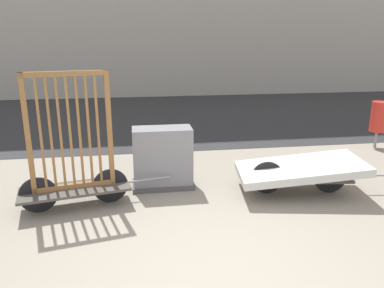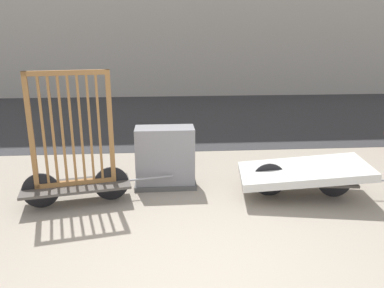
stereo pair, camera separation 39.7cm
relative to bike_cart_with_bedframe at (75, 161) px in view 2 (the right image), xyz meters
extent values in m
plane|color=gray|center=(1.75, -1.95, -0.68)|extent=(60.00, 60.00, 0.00)
cube|color=#2D2D30|center=(1.75, 6.59, -0.67)|extent=(56.00, 8.09, 0.01)
cube|color=#4C4742|center=(-0.01, 0.00, -0.39)|extent=(1.67, 0.91, 0.04)
cylinder|color=black|center=(0.50, 0.10, -0.41)|extent=(0.53, 0.14, 0.53)
cylinder|color=black|center=(-0.51, -0.10, -0.41)|extent=(0.53, 0.14, 0.53)
cylinder|color=gray|center=(1.11, 0.22, -0.39)|extent=(0.69, 0.17, 0.03)
cube|color=olive|center=(-0.01, 0.00, -0.34)|extent=(1.17, 0.30, 0.07)
cube|color=olive|center=(-0.01, 0.00, 1.31)|extent=(1.17, 0.30, 0.07)
cube|color=olive|center=(-0.55, -0.11, 0.48)|extent=(0.08, 0.08, 1.71)
cube|color=olive|center=(0.54, 0.11, 0.48)|extent=(0.08, 0.08, 1.71)
cube|color=olive|center=(-0.39, -0.08, 0.48)|extent=(0.04, 0.06, 1.64)
cube|color=olive|center=(-0.26, -0.05, 0.48)|extent=(0.04, 0.06, 1.64)
cube|color=olive|center=(-0.13, -0.03, 0.48)|extent=(0.04, 0.06, 1.64)
cube|color=olive|center=(-0.01, 0.00, 0.48)|extent=(0.04, 0.06, 1.64)
cube|color=olive|center=(0.12, 0.02, 0.48)|extent=(0.04, 0.06, 1.64)
cube|color=olive|center=(0.25, 0.05, 0.48)|extent=(0.04, 0.06, 1.64)
cube|color=olive|center=(0.38, 0.08, 0.48)|extent=(0.04, 0.06, 1.64)
cube|color=#4C4742|center=(3.51, 0.00, -0.39)|extent=(1.65, 0.81, 0.04)
cylinder|color=black|center=(4.02, -0.07, -0.41)|extent=(0.53, 0.10, 0.53)
cylinder|color=black|center=(3.00, 0.06, -0.41)|extent=(0.53, 0.10, 0.53)
cylinder|color=gray|center=(4.64, -0.15, -0.39)|extent=(0.70, 0.12, 0.03)
cube|color=silver|center=(3.51, 0.00, -0.26)|extent=(2.09, 1.31, 0.33)
cube|color=#4C4C4C|center=(1.34, 0.59, -0.64)|extent=(1.03, 0.53, 0.08)
cube|color=gray|center=(1.34, 0.59, -0.16)|extent=(0.97, 0.47, 1.03)
camera|label=1|loc=(0.93, -5.36, 1.79)|focal=35.00mm
camera|label=2|loc=(1.33, -5.41, 1.79)|focal=35.00mm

